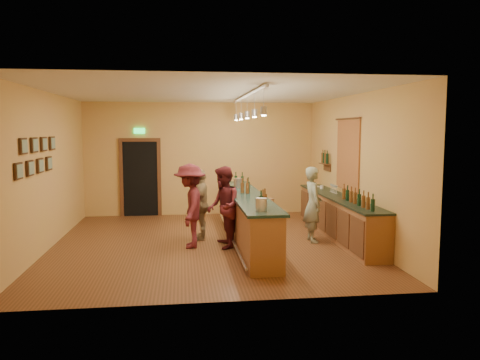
{
  "coord_description": "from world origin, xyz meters",
  "views": [
    {
      "loc": [
        -0.54,
        -9.88,
        2.43
      ],
      "look_at": [
        0.72,
        0.2,
        1.34
      ],
      "focal_mm": 35.0,
      "sensor_mm": 36.0,
      "label": 1
    }
  ],
  "objects": [
    {
      "name": "wall_back",
      "position": [
        0.0,
        3.5,
        1.6
      ],
      "size": [
        6.5,
        0.02,
        3.2
      ],
      "primitive_type": "cube",
      "color": "gold",
      "rests_on": "floor"
    },
    {
      "name": "customer_a",
      "position": [
        0.3,
        -0.42,
        0.85
      ],
      "size": [
        0.66,
        0.84,
        1.69
      ],
      "primitive_type": "imported",
      "rotation": [
        0.0,
        0.0,
        -1.54
      ],
      "color": "#59191E",
      "rests_on": "floor"
    },
    {
      "name": "ceiling",
      "position": [
        0.0,
        0.0,
        3.2
      ],
      "size": [
        6.5,
        7.0,
        0.02
      ],
      "primitive_type": "cube",
      "color": "silver",
      "rests_on": "wall_back"
    },
    {
      "name": "bottle_shelf",
      "position": [
        3.17,
        1.9,
        1.67
      ],
      "size": [
        0.17,
        0.55,
        0.54
      ],
      "color": "#512B18",
      "rests_on": "wall_right"
    },
    {
      "name": "wall_left",
      "position": [
        -3.25,
        0.0,
        1.6
      ],
      "size": [
        0.02,
        7.0,
        3.2
      ],
      "primitive_type": "cube",
      "color": "gold",
      "rests_on": "floor"
    },
    {
      "name": "customer_c",
      "position": [
        -0.38,
        -0.3,
        0.87
      ],
      "size": [
        0.7,
        1.15,
        1.74
      ],
      "primitive_type": "imported",
      "rotation": [
        0.0,
        0.0,
        -1.62
      ],
      "color": "#59191E",
      "rests_on": "floor"
    },
    {
      "name": "bar_stool",
      "position": [
        1.74,
        2.2,
        0.47
      ],
      "size": [
        0.3,
        0.3,
        0.62
      ],
      "rotation": [
        0.0,
        0.0,
        0.19
      ],
      "color": "#9A7245",
      "rests_on": "floor"
    },
    {
      "name": "tapestry",
      "position": [
        3.23,
        0.4,
        1.85
      ],
      "size": [
        0.03,
        1.4,
        1.6
      ],
      "primitive_type": "cube",
      "color": "maroon",
      "rests_on": "wall_right"
    },
    {
      "name": "back_counter",
      "position": [
        2.97,
        0.18,
        0.49
      ],
      "size": [
        0.6,
        4.55,
        1.27
      ],
      "color": "brown",
      "rests_on": "floor"
    },
    {
      "name": "floor",
      "position": [
        0.0,
        0.0,
        0.0
      ],
      "size": [
        7.0,
        7.0,
        0.0
      ],
      "primitive_type": "plane",
      "color": "#553018",
      "rests_on": "ground"
    },
    {
      "name": "tasting_bar",
      "position": [
        0.85,
        -0.0,
        0.61
      ],
      "size": [
        0.73,
        5.1,
        1.38
      ],
      "color": "brown",
      "rests_on": "floor"
    },
    {
      "name": "picture_grid",
      "position": [
        -3.21,
        -0.75,
        1.95
      ],
      "size": [
        0.06,
        2.2,
        0.7
      ],
      "primitive_type": null,
      "color": "#382111",
      "rests_on": "wall_left"
    },
    {
      "name": "doorway",
      "position": [
        -1.7,
        3.47,
        1.13
      ],
      "size": [
        1.15,
        0.09,
        2.48
      ],
      "color": "black",
      "rests_on": "wall_back"
    },
    {
      "name": "pendant_track",
      "position": [
        0.85,
        -0.0,
        2.98
      ],
      "size": [
        0.11,
        4.6,
        0.5
      ],
      "color": "silver",
      "rests_on": "ceiling"
    },
    {
      "name": "wall_right",
      "position": [
        3.25,
        0.0,
        1.6
      ],
      "size": [
        0.02,
        7.0,
        3.2
      ],
      "primitive_type": "cube",
      "color": "gold",
      "rests_on": "floor"
    },
    {
      "name": "customer_b",
      "position": [
        -0.13,
        0.39,
        0.78
      ],
      "size": [
        0.47,
        0.95,
        1.57
      ],
      "primitive_type": "imported",
      "rotation": [
        0.0,
        0.0,
        -1.67
      ],
      "color": "#997A51",
      "rests_on": "floor"
    },
    {
      "name": "wall_front",
      "position": [
        0.0,
        -3.5,
        1.6
      ],
      "size": [
        6.5,
        0.02,
        3.2
      ],
      "primitive_type": "cube",
      "color": "gold",
      "rests_on": "floor"
    },
    {
      "name": "bartender",
      "position": [
        2.27,
        -0.14,
        0.82
      ],
      "size": [
        0.4,
        0.6,
        1.64
      ],
      "primitive_type": "imported",
      "rotation": [
        0.0,
        0.0,
        1.59
      ],
      "color": "gray",
      "rests_on": "floor"
    }
  ]
}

